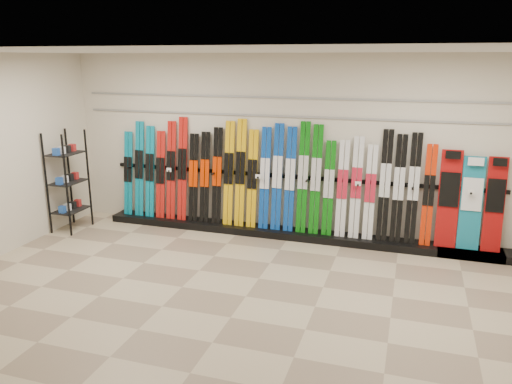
% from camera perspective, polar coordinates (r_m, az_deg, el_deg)
% --- Properties ---
extents(floor, '(8.00, 8.00, 0.00)m').
position_cam_1_polar(floor, '(6.45, -1.17, -11.85)').
color(floor, '#88735E').
rests_on(floor, ground).
extents(back_wall, '(8.00, 0.00, 8.00)m').
position_cam_1_polar(back_wall, '(8.28, 4.36, 5.16)').
color(back_wall, beige).
rests_on(back_wall, floor).
extents(ceiling, '(8.00, 8.00, 0.00)m').
position_cam_1_polar(ceiling, '(5.75, -1.33, 15.85)').
color(ceiling, silver).
rests_on(ceiling, back_wall).
extents(ski_rack_base, '(8.00, 0.40, 0.12)m').
position_cam_1_polar(ski_rack_base, '(8.40, 5.31, -4.90)').
color(ski_rack_base, black).
rests_on(ski_rack_base, floor).
extents(skis, '(5.39, 0.25, 1.82)m').
position_cam_1_polar(skis, '(8.35, 1.01, 1.47)').
color(skis, '#067692').
rests_on(skis, ski_rack_base).
extents(snowboards, '(0.93, 0.23, 1.48)m').
position_cam_1_polar(snowboards, '(8.12, 23.25, -1.07)').
color(snowboards, '#990C0C').
rests_on(snowboards, ski_rack_base).
extents(accessory_rack, '(0.40, 0.60, 1.73)m').
position_cam_1_polar(accessory_rack, '(9.18, -20.68, 1.16)').
color(accessory_rack, black).
rests_on(accessory_rack, floor).
extents(slatwall_rail_0, '(7.60, 0.02, 0.03)m').
position_cam_1_polar(slatwall_rail_0, '(8.19, 4.39, 8.59)').
color(slatwall_rail_0, gray).
rests_on(slatwall_rail_0, back_wall).
extents(slatwall_rail_1, '(7.60, 0.02, 0.03)m').
position_cam_1_polar(slatwall_rail_1, '(8.16, 4.44, 10.68)').
color(slatwall_rail_1, gray).
rests_on(slatwall_rail_1, back_wall).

